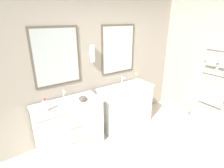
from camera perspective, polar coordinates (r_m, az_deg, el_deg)
wall_back at (r=3.38m, az=-4.89°, el=5.95°), size 5.57×0.17×2.60m
wall_right at (r=4.18m, az=27.94°, el=6.20°), size 0.13×3.65×2.60m
vanity_left at (r=3.15m, az=-13.51°, el=-13.17°), size 1.13×0.57×0.87m
vanity_right at (r=3.69m, az=4.74°, el=-7.24°), size 1.13×0.57×0.87m
faucet_left at (r=3.04m, az=-15.42°, el=-3.62°), size 0.17×0.11×0.18m
faucet_right at (r=3.60m, az=3.40°, el=0.96°), size 0.17×0.11×0.18m
toiletry_bottle at (r=2.77m, az=-20.85°, el=-6.54°), size 0.07×0.07×0.20m
amenity_bowl at (r=2.96m, az=-9.52°, el=-4.70°), size 0.14×0.14×0.08m
flower_vase at (r=3.70m, az=7.98°, el=1.63°), size 0.06×0.06×0.25m
waste_bin at (r=4.46m, az=22.45°, el=-8.52°), size 0.22×0.22×0.21m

